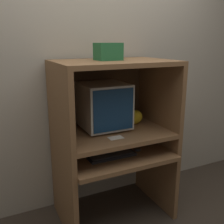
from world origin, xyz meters
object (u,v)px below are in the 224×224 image
object	(u,v)px
keyboard	(112,155)
storage_box	(108,52)
crt_monitor	(104,106)
snack_bag	(134,117)
book_stack	(109,57)
mouse	(138,150)

from	to	relation	value
keyboard	storage_box	size ratio (longest dim) A/B	2.06
crt_monitor	snack_bag	xyz separation A→B (m)	(0.31, -0.01, -0.14)
snack_bag	book_stack	bearing A→B (deg)	-169.05
keyboard	storage_box	world-z (taller)	storage_box
book_stack	crt_monitor	bearing A→B (deg)	113.45
snack_bag	storage_box	world-z (taller)	storage_box
crt_monitor	storage_box	xyz separation A→B (m)	(0.01, -0.07, 0.46)
keyboard	storage_box	xyz separation A→B (m)	(0.04, 0.15, 0.84)
keyboard	book_stack	bearing A→B (deg)	71.01
crt_monitor	keyboard	size ratio (longest dim) A/B	1.01
keyboard	book_stack	size ratio (longest dim) A/B	2.48
keyboard	mouse	xyz separation A→B (m)	(0.25, 0.00, 0.00)
crt_monitor	keyboard	xyz separation A→B (m)	(-0.03, -0.22, -0.38)
mouse	snack_bag	world-z (taller)	snack_bag
mouse	book_stack	bearing A→B (deg)	142.01
mouse	snack_bag	xyz separation A→B (m)	(0.08, 0.21, 0.23)
mouse	snack_bag	size ratio (longest dim) A/B	0.39
snack_bag	storage_box	distance (m)	0.67
book_stack	storage_box	distance (m)	0.04
mouse	book_stack	distance (m)	0.83
crt_monitor	book_stack	bearing A→B (deg)	-66.55
keyboard	snack_bag	size ratio (longest dim) A/B	2.50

